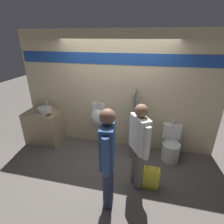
% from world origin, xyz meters
% --- Properties ---
extents(ground_plane, '(16.00, 16.00, 0.00)m').
position_xyz_m(ground_plane, '(0.00, 0.00, 0.00)').
color(ground_plane, '#5B5651').
extents(display_wall, '(4.57, 0.07, 2.70)m').
position_xyz_m(display_wall, '(0.00, 0.60, 1.36)').
color(display_wall, beige).
rests_on(display_wall, ground_plane).
extents(sink_counter, '(0.85, 0.58, 0.82)m').
position_xyz_m(sink_counter, '(-1.81, 0.28, 0.41)').
color(sink_counter, tan).
rests_on(sink_counter, ground_plane).
extents(sink_basin, '(0.34, 0.34, 0.25)m').
position_xyz_m(sink_basin, '(-1.76, 0.34, 0.88)').
color(sink_basin, silver).
rests_on(sink_basin, sink_counter).
extents(cell_phone, '(0.07, 0.14, 0.01)m').
position_xyz_m(cell_phone, '(-1.55, 0.16, 0.83)').
color(cell_phone, '#232328').
rests_on(cell_phone, sink_counter).
extents(divider_near_counter, '(0.03, 0.51, 1.50)m').
position_xyz_m(divider_near_counter, '(0.45, 0.32, 0.75)').
color(divider_near_counter, slate).
rests_on(divider_near_counter, ground_plane).
extents(urinal_near_counter, '(0.34, 0.27, 1.14)m').
position_xyz_m(urinal_near_counter, '(-0.41, 0.44, 0.76)').
color(urinal_near_counter, silver).
rests_on(urinal_near_counter, ground_plane).
extents(toilet, '(0.39, 0.56, 0.90)m').
position_xyz_m(toilet, '(1.32, 0.28, 0.31)').
color(toilet, silver).
rests_on(toilet, ground_plane).
extents(person_in_vest, '(0.24, 0.58, 1.69)m').
position_xyz_m(person_in_vest, '(0.25, -1.17, 0.93)').
color(person_in_vest, '#282D4C').
rests_on(person_in_vest, ground_plane).
extents(person_with_lanyard, '(0.37, 0.49, 1.61)m').
position_xyz_m(person_with_lanyard, '(0.66, -0.69, 0.89)').
color(person_with_lanyard, '#666056').
rests_on(person_with_lanyard, ground_plane).
extents(shopping_bag, '(0.29, 0.16, 0.52)m').
position_xyz_m(shopping_bag, '(0.92, -0.66, 0.20)').
color(shopping_bag, yellow).
rests_on(shopping_bag, ground_plane).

